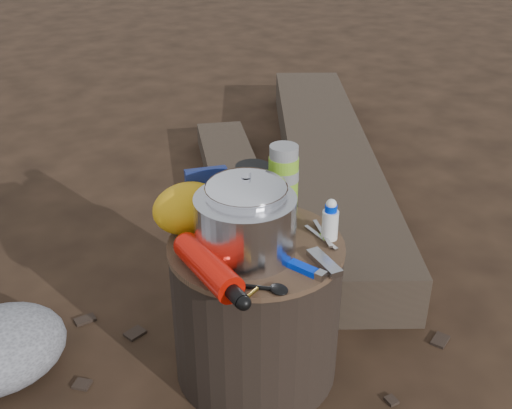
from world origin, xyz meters
TOP-DOWN VIEW (x-y plane):
  - ground at (0.00, 0.00)m, footprint 60.00×60.00m
  - stump at (0.00, 0.00)m, footprint 0.41×0.41m
  - log_main at (0.91, 0.73)m, footprint 1.41×1.79m
  - log_small at (0.52, 0.83)m, footprint 0.69×1.10m
  - foil_windscreen at (-0.04, -0.01)m, footprint 0.23×0.23m
  - camping_pot at (-0.02, 0.00)m, footprint 0.18×0.18m
  - fuel_bottle at (-0.16, -0.05)m, footprint 0.08×0.26m
  - thermos at (0.14, 0.07)m, footprint 0.07×0.07m
  - travel_mug at (0.09, 0.13)m, footprint 0.08×0.08m
  - stuff_sack at (-0.09, 0.15)m, footprint 0.17×0.14m
  - food_pouch at (-0.02, 0.17)m, footprint 0.10×0.06m
  - lighter at (0.02, -0.15)m, footprint 0.04×0.09m
  - multitool at (0.07, -0.16)m, footprint 0.05×0.11m
  - pot_grabber at (0.14, -0.07)m, footprint 0.06×0.13m
  - spork at (-0.12, -0.13)m, footprint 0.12×0.12m
  - squeeze_bottle at (0.15, -0.08)m, footprint 0.04×0.04m

SIDE VIEW (x-z plane):
  - ground at x=0.00m, z-range 0.00..0.00m
  - log_small at x=0.52m, z-range 0.00..0.09m
  - log_main at x=0.91m, z-range 0.00..0.17m
  - stump at x=0.00m, z-range 0.00..0.38m
  - spork at x=-0.12m, z-range 0.38..0.39m
  - pot_grabber at x=0.14m, z-range 0.38..0.39m
  - multitool at x=0.07m, z-range 0.38..0.39m
  - lighter at x=0.02m, z-range 0.38..0.39m
  - fuel_bottle at x=-0.16m, z-range 0.38..0.44m
  - squeeze_bottle at x=0.15m, z-range 0.38..0.47m
  - stuff_sack at x=-0.09m, z-range 0.38..0.49m
  - travel_mug at x=0.09m, z-range 0.38..0.50m
  - food_pouch at x=-0.02m, z-range 0.38..0.51m
  - foil_windscreen at x=-0.04m, z-range 0.38..0.51m
  - camping_pot at x=-0.02m, z-range 0.38..0.56m
  - thermos at x=0.14m, z-range 0.38..0.56m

